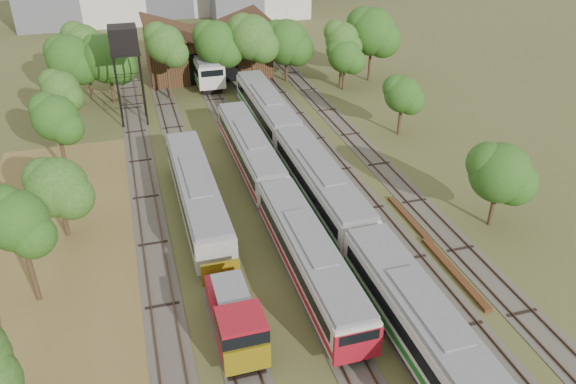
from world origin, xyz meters
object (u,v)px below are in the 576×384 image
object	(u,v)px
railcar_green_set	(321,186)
water_tower	(124,42)
railcar_red_set	(275,196)
shunter_locomotive	(236,320)

from	to	relation	value
railcar_green_set	water_tower	size ratio (longest dim) A/B	4.91
railcar_red_set	railcar_green_set	world-z (taller)	railcar_green_set
water_tower	railcar_red_set	bearing A→B (deg)	-67.21
railcar_red_set	railcar_green_set	distance (m)	4.01
railcar_red_set	water_tower	distance (m)	26.46
water_tower	railcar_green_set	bearing A→B (deg)	-59.19
shunter_locomotive	water_tower	size ratio (longest dim) A/B	0.76
railcar_green_set	shunter_locomotive	xyz separation A→B (m)	(-10.00, -13.23, -0.36)
railcar_red_set	shunter_locomotive	world-z (taller)	railcar_red_set
shunter_locomotive	water_tower	world-z (taller)	water_tower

